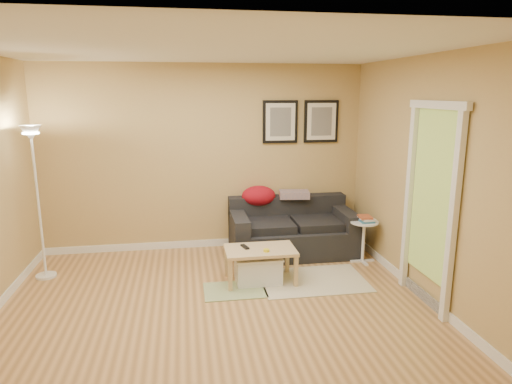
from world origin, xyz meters
The scene contains 22 objects.
floor centered at (0.00, 0.00, 0.00)m, with size 4.50×4.50×0.00m, color tan.
ceiling centered at (0.00, 0.00, 2.60)m, with size 4.50×4.50×0.00m, color white.
wall_back centered at (0.00, 2.00, 1.30)m, with size 4.50×4.50×0.00m, color tan.
wall_front centered at (0.00, -2.00, 1.30)m, with size 4.50×4.50×0.00m, color tan.
wall_right centered at (2.25, 0.00, 1.30)m, with size 4.00×4.00×0.00m, color tan.
baseboard_back centered at (0.00, 1.99, 0.05)m, with size 4.50×0.02×0.10m, color white.
baseboard_right centered at (2.24, 0.00, 0.05)m, with size 0.02×4.00×0.10m, color white.
sofa centered at (1.17, 1.53, 0.38)m, with size 1.70×0.90×0.75m, color black, non-canonical shape.
red_throw centered at (0.75, 1.84, 0.77)m, with size 0.48×0.36×0.28m, color #A50F26, non-canonical shape.
plaid_throw centered at (1.26, 1.80, 0.78)m, with size 0.42×0.26×0.10m, color tan, non-canonical shape.
framed_print_left centered at (1.08, 1.98, 1.80)m, with size 0.50×0.04×0.60m, color black, non-canonical shape.
framed_print_right centered at (1.68, 1.98, 1.80)m, with size 0.50×0.04×0.60m, color black, non-canonical shape.
area_rug centered at (1.19, 0.55, 0.01)m, with size 1.25×0.85×0.01m, color beige.
green_runner centered at (0.24, 0.43, 0.01)m, with size 0.70×0.50×0.01m, color #668C4C.
coffee_table centered at (0.57, 0.64, 0.21)m, with size 0.83×0.50×0.41m, color tan, non-canonical shape.
remote_control centered at (0.39, 0.71, 0.42)m, with size 0.05×0.16×0.02m, color black.
tape_roll centered at (0.62, 0.53, 0.43)m, with size 0.07×0.07×0.03m, color yellow.
storage_bin centered at (0.54, 0.63, 0.17)m, with size 0.55×0.40×0.34m, color white, non-canonical shape.
side_table centered at (2.02, 1.05, 0.28)m, with size 0.37×0.37×0.56m, color white, non-canonical shape.
book_stack centered at (2.04, 1.05, 0.60)m, with size 0.17×0.23×0.07m, color #2E698B, non-canonical shape.
floor_lamp centered at (-2.00, 1.20, 0.88)m, with size 0.24×0.24×1.85m, color white, non-canonical shape.
doorway centered at (2.20, -0.15, 1.02)m, with size 0.12×1.01×2.13m, color white, non-canonical shape.
Camera 1 is at (-0.29, -4.29, 2.21)m, focal length 31.51 mm.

